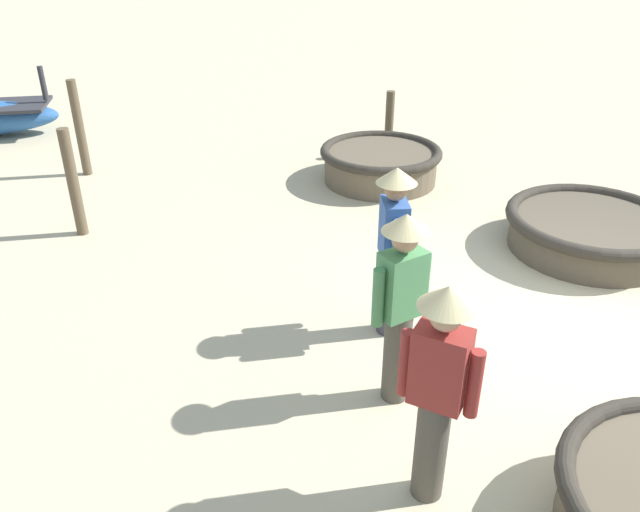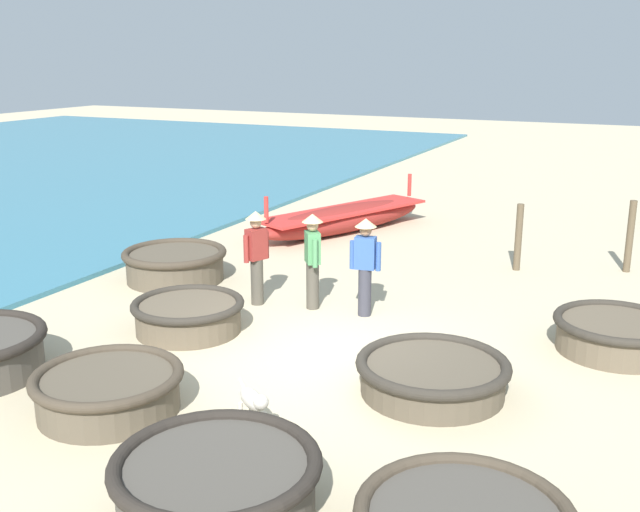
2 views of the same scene
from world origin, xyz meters
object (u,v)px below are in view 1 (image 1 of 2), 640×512
object	(u,v)px
fisherman_standing_left	(393,242)
mooring_post_mid_beach	(73,183)
fisherman_hauling	(401,299)
mooring_post_inland	(80,128)
fisherman_by_coracle	(438,384)
coracle_front_left	(590,230)
mooring_post_shoreline	(389,124)
coracle_beside_post	(380,163)

from	to	relation	value
fisherman_standing_left	mooring_post_mid_beach	size ratio (longest dim) A/B	1.22
fisherman_hauling	mooring_post_inland	world-z (taller)	fisherman_hauling
fisherman_by_coracle	coracle_front_left	bearing A→B (deg)	-28.94
fisherman_by_coracle	mooring_post_shoreline	bearing A→B (deg)	2.16
mooring_post_inland	fisherman_hauling	bearing A→B (deg)	-135.07
fisherman_standing_left	mooring_post_inland	size ratio (longest dim) A/B	1.14
coracle_beside_post	mooring_post_inland	size ratio (longest dim) A/B	1.25
coracle_front_left	mooring_post_shoreline	world-z (taller)	mooring_post_shoreline
mooring_post_inland	coracle_front_left	bearing A→B (deg)	-104.88
fisherman_by_coracle	mooring_post_shoreline	size ratio (longest dim) A/B	1.54
coracle_front_left	fisherman_standing_left	bearing A→B (deg)	128.79
fisherman_by_coracle	fisherman_hauling	world-z (taller)	same
mooring_post_shoreline	mooring_post_inland	xyz separation A→B (m)	(-1.34, 4.68, 0.19)
fisherman_by_coracle	fisherman_hauling	size ratio (longest dim) A/B	1.00
mooring_post_shoreline	mooring_post_mid_beach	bearing A→B (deg)	131.16
fisherman_hauling	coracle_front_left	bearing A→B (deg)	-39.21
mooring_post_shoreline	mooring_post_mid_beach	world-z (taller)	mooring_post_mid_beach
mooring_post_shoreline	fisherman_hauling	bearing A→B (deg)	-179.51
fisherman_hauling	mooring_post_mid_beach	size ratio (longest dim) A/B	1.22
coracle_beside_post	mooring_post_mid_beach	bearing A→B (deg)	120.26
mooring_post_inland	mooring_post_mid_beach	xyz separation A→B (m)	(-2.03, -0.83, -0.05)
fisherman_standing_left	mooring_post_inland	xyz separation A→B (m)	(3.80, 4.68, -0.23)
coracle_beside_post	fisherman_standing_left	bearing A→B (deg)	-178.27
coracle_beside_post	coracle_front_left	bearing A→B (deg)	-128.86
fisherman_standing_left	fisherman_hauling	bearing A→B (deg)	-176.74
fisherman_by_coracle	mooring_post_inland	xyz separation A→B (m)	(5.73, 4.95, -0.23)
coracle_beside_post	fisherman_by_coracle	xyz separation A→B (m)	(-5.87, -0.39, 0.67)
mooring_post_shoreline	mooring_post_inland	distance (m)	4.88
coracle_front_left	fisherman_by_coracle	distance (m)	4.45
fisherman_standing_left	fisherman_by_coracle	xyz separation A→B (m)	(-1.92, -0.27, 0.00)
coracle_front_left	fisherman_standing_left	distance (m)	3.15
coracle_beside_post	mooring_post_shoreline	distance (m)	1.23
coracle_front_left	coracle_beside_post	xyz separation A→B (m)	(2.03, 2.51, 0.03)
coracle_front_left	mooring_post_shoreline	distance (m)	4.02
fisherman_hauling	mooring_post_mid_beach	xyz separation A→B (m)	(2.71, 3.91, -0.27)
mooring_post_inland	coracle_beside_post	bearing A→B (deg)	-88.17
fisherman_by_coracle	mooring_post_mid_beach	size ratio (longest dim) A/B	1.22
fisherman_hauling	mooring_post_shoreline	bearing A→B (deg)	0.49
coracle_beside_post	mooring_post_mid_beach	xyz separation A→B (m)	(-2.18, 3.74, 0.39)
fisherman_standing_left	mooring_post_shoreline	size ratio (longest dim) A/B	1.54
coracle_front_left	mooring_post_inland	xyz separation A→B (m)	(1.88, 7.08, 0.47)
coracle_beside_post	mooring_post_shoreline	world-z (taller)	mooring_post_shoreline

